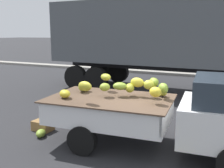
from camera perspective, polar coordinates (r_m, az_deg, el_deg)
ground at (r=6.48m, az=7.72°, el=-12.46°), size 220.00×220.00×0.00m
curb_strip at (r=16.62m, az=18.94°, el=1.79°), size 80.00×0.80×0.16m
pickup_truck at (r=5.83m, az=18.26°, el=-6.31°), size 5.16×2.24×1.70m
semi_trailer at (r=11.53m, az=15.31°, el=10.48°), size 12.02×2.72×3.95m
fallen_banana_bunch_near_tailgate at (r=6.97m, az=-15.13°, el=-10.22°), size 0.38×0.44×0.18m
produce_crate at (r=7.38m, az=-14.71°, el=-8.67°), size 0.53×0.38×0.26m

